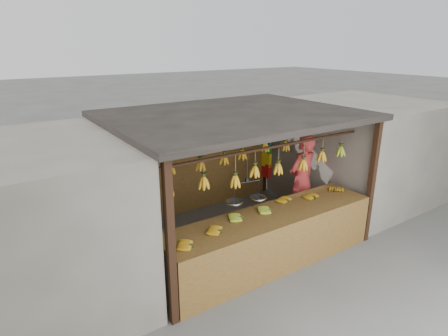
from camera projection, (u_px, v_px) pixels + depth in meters
ground at (233, 236)px, 7.24m from camera, size 80.00×80.00×0.00m
stall at (223, 133)px, 6.87m from camera, size 4.30×3.30×2.40m
neighbor_left at (12, 232)px, 4.98m from camera, size 3.00×3.00×2.30m
neighbor_right at (359, 150)px, 8.77m from camera, size 3.00×3.00×2.30m
counter at (277, 227)px, 6.03m from camera, size 3.86×0.88×0.96m
hanging_bananas at (233, 156)px, 6.72m from camera, size 3.65×2.24×0.38m
balance_scale at (246, 197)px, 5.81m from camera, size 0.67×0.32×0.79m
vendor at (302, 180)px, 7.50m from camera, size 0.74×0.54×1.87m
bag_bundles at (267, 154)px, 9.00m from camera, size 0.08×0.26×1.16m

